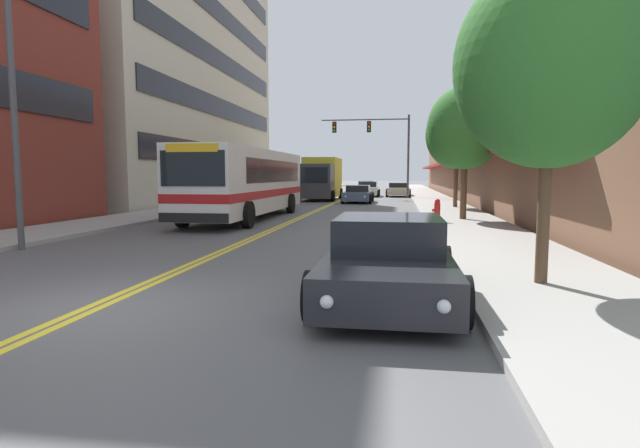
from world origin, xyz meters
The scene contains 20 objects.
ground_plane centered at (0.00, 37.00, 0.00)m, with size 240.00×240.00×0.00m, color #565659.
sidewalk_left centered at (-7.09, 37.00, 0.06)m, with size 3.19×106.00×0.13m.
sidewalk_right centered at (7.09, 37.00, 0.06)m, with size 3.19×106.00×0.13m.
centre_line centered at (0.00, 37.00, 0.00)m, with size 0.34×106.00×0.01m.
office_tower_left centered at (-14.93, 30.36, 12.21)m, with size 12.08×27.71×24.43m.
storefront_row_right centered at (12.92, 37.00, 4.63)m, with size 9.10×68.00×9.27m.
city_bus centered at (-2.30, 15.11, 1.72)m, with size 2.84×12.06×3.03m.
car_black_parked_left_mid centered at (-4.33, 28.08, 0.64)m, with size 2.07×4.56×1.38m.
car_charcoal_parked_right_foreground centered at (4.30, 1.13, 0.60)m, with size 2.15×4.46×1.30m.
car_champagne_parked_right_mid centered at (4.41, 39.11, 0.59)m, with size 2.19×4.19×1.24m.
car_white_moving_lead centered at (1.66, 39.13, 0.63)m, with size 2.13×4.51×1.35m.
car_dark_grey_moving_second centered at (0.60, 52.88, 0.57)m, with size 2.20×4.41×1.23m.
car_slate_blue_moving_third centered at (1.59, 28.82, 0.58)m, with size 2.08×4.89×1.22m.
box_truck centered at (-1.61, 32.22, 1.69)m, with size 2.84×7.19×3.30m.
traffic_signal_mast centered at (2.71, 36.18, 5.00)m, with size 7.47×0.38×6.96m.
street_lamp_left_near centered at (-4.91, 4.89, 4.59)m, with size 2.63×0.28×7.62m.
street_tree_right_near centered at (6.86, 2.18, 3.76)m, with size 3.11×3.11×5.35m.
street_tree_right_mid centered at (7.11, 14.77, 3.87)m, with size 3.11×3.11×5.47m.
street_tree_right_far centered at (7.66, 22.80, 4.22)m, with size 3.52×3.52×6.04m.
fire_hydrant centered at (5.95, 13.35, 0.57)m, with size 0.32×0.24×0.90m.
Camera 1 is at (4.44, -6.67, 1.96)m, focal length 28.00 mm.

